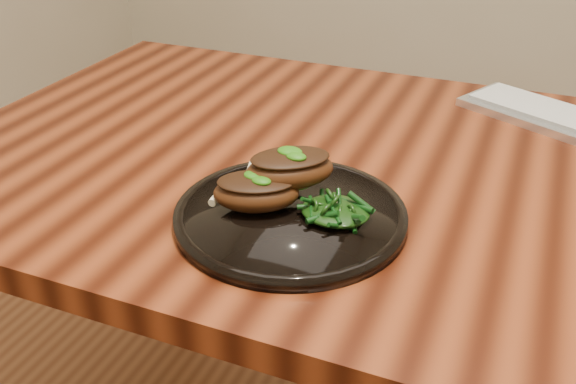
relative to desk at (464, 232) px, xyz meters
The scene contains 6 objects.
desk is the anchor object (origin of this frame).
plate 0.29m from the desk, 135.28° to the right, with size 0.29×0.29×0.02m.
lamb_chop_front 0.33m from the desk, 139.36° to the right, with size 0.12×0.10×0.05m.
lamb_chop_back 0.30m from the desk, 141.71° to the right, with size 0.13×0.12×0.05m.
herb_smear 0.28m from the desk, 150.47° to the right, with size 0.08×0.05×0.00m, color #154F08.
greens_heap 0.26m from the desk, 126.31° to the right, with size 0.08×0.08×0.03m.
Camera 1 is at (0.06, -0.81, 1.17)m, focal length 40.00 mm.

